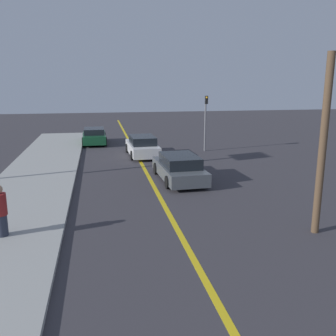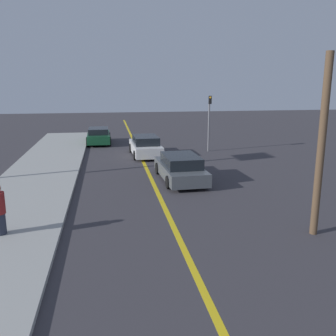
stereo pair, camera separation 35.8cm
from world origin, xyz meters
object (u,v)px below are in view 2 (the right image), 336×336
car_near_right_lane (180,168)px  car_ahead_center (145,146)px  car_far_distant (99,136)px  utility_pole (321,147)px  traffic_light (209,117)px

car_near_right_lane → car_ahead_center: size_ratio=1.07×
car_near_right_lane → car_far_distant: size_ratio=1.16×
car_ahead_center → car_near_right_lane: bearing=-82.8°
car_far_distant → utility_pole: utility_pole is taller
car_near_right_lane → car_ahead_center: 6.66m
car_far_distant → utility_pole: 20.73m
car_far_distant → traffic_light: size_ratio=1.05×
utility_pole → car_near_right_lane: bearing=112.4°
car_ahead_center → utility_pole: (4.06, -13.86, 2.22)m
car_near_right_lane → car_far_distant: 12.74m
car_far_distant → utility_pole: bearing=-70.0°
traffic_light → utility_pole: (-0.48, -14.74, 0.48)m
traffic_light → utility_pole: size_ratio=0.67×
car_near_right_lane → car_ahead_center: car_ahead_center is taller
traffic_light → car_far_distant: bearing=149.3°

